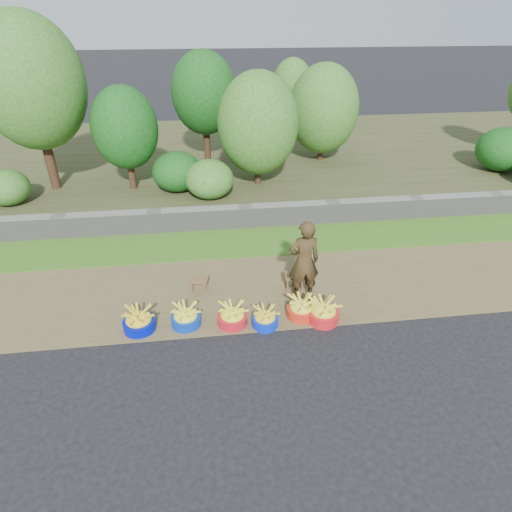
{
  "coord_description": "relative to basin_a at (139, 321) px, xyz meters",
  "views": [
    {
      "loc": [
        -0.98,
        -5.59,
        4.78
      ],
      "look_at": [
        -0.1,
        1.3,
        0.75
      ],
      "focal_mm": 30.0,
      "sensor_mm": 36.0,
      "label": 1
    }
  ],
  "objects": [
    {
      "name": "grass_verge",
      "position": [
        2.23,
        2.92,
        -0.16
      ],
      "size": [
        80.0,
        1.5,
        0.04
      ],
      "primitive_type": "cube",
      "color": "#3E6F1E",
      "rests_on": "ground"
    },
    {
      "name": "vendor_woman",
      "position": [
        2.95,
        0.55,
        0.64
      ],
      "size": [
        0.6,
        0.41,
        1.6
      ],
      "primitive_type": "imported",
      "rotation": [
        0.0,
        0.0,
        3.2
      ],
      "color": "black",
      "rests_on": "dirt_shoulder"
    },
    {
      "name": "retaining_wall",
      "position": [
        2.23,
        3.77,
        0.09
      ],
      "size": [
        80.0,
        0.35,
        0.55
      ],
      "primitive_type": "cube",
      "color": "slate",
      "rests_on": "ground"
    },
    {
      "name": "basin_a",
      "position": [
        0.0,
        0.0,
        0.0
      ],
      "size": [
        0.55,
        0.55,
        0.41
      ],
      "color": "#000DB6",
      "rests_on": "ground"
    },
    {
      "name": "basin_b",
      "position": [
        0.79,
        0.02,
        -0.01
      ],
      "size": [
        0.52,
        0.52,
        0.39
      ],
      "color": "#062FB3",
      "rests_on": "ground"
    },
    {
      "name": "basin_c",
      "position": [
        1.59,
        -0.05,
        -0.01
      ],
      "size": [
        0.52,
        0.52,
        0.39
      ],
      "color": "red",
      "rests_on": "ground"
    },
    {
      "name": "ground_plane",
      "position": [
        2.23,
        -0.33,
        -0.18
      ],
      "size": [
        120.0,
        120.0,
        0.0
      ],
      "primitive_type": "plane",
      "color": "black",
      "rests_on": "ground"
    },
    {
      "name": "basin_f",
      "position": [
        3.17,
        -0.16,
        0.0
      ],
      "size": [
        0.56,
        0.56,
        0.42
      ],
      "color": "red",
      "rests_on": "ground"
    },
    {
      "name": "dirt_shoulder",
      "position": [
        2.23,
        0.92,
        -0.17
      ],
      "size": [
        80.0,
        2.5,
        0.02
      ],
      "primitive_type": "cube",
      "color": "brown",
      "rests_on": "ground"
    },
    {
      "name": "stool_left",
      "position": [
        1.03,
        0.99,
        0.08
      ],
      "size": [
        0.39,
        0.33,
        0.31
      ],
      "rotation": [
        0.0,
        0.0,
        -0.19
      ],
      "color": "brown",
      "rests_on": "dirt_shoulder"
    },
    {
      "name": "vegetation",
      "position": [
        -1.58,
        6.49,
        2.15
      ],
      "size": [
        34.28,
        7.09,
        4.33
      ],
      "color": "#342014",
      "rests_on": "earth_bank"
    },
    {
      "name": "basin_e",
      "position": [
        2.82,
        0.01,
        -0.01
      ],
      "size": [
        0.52,
        0.52,
        0.39
      ],
      "color": "red",
      "rests_on": "ground"
    },
    {
      "name": "basin_d",
      "position": [
        2.14,
        -0.16,
        -0.03
      ],
      "size": [
        0.46,
        0.46,
        0.34
      ],
      "color": "#0527D8",
      "rests_on": "ground"
    },
    {
      "name": "stool_right",
      "position": [
        2.86,
        0.86,
        0.1
      ],
      "size": [
        0.39,
        0.31,
        0.33
      ],
      "rotation": [
        0.0,
        0.0,
        -0.07
      ],
      "color": "brown",
      "rests_on": "dirt_shoulder"
    },
    {
      "name": "earth_bank",
      "position": [
        2.23,
        8.67,
        0.07
      ],
      "size": [
        80.0,
        10.0,
        0.5
      ],
      "primitive_type": "cube",
      "color": "#404424",
      "rests_on": "ground"
    }
  ]
}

